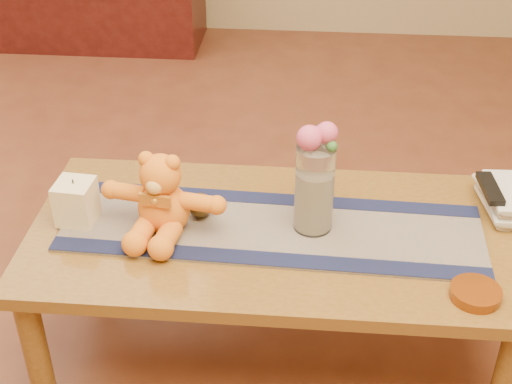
# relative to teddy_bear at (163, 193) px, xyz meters

# --- Properties ---
(floor) EXTENTS (5.50, 5.50, 0.00)m
(floor) POSITION_rel_teddy_bear_xyz_m (0.31, 0.02, -0.57)
(floor) COLOR #5D2D1A
(floor) RESTS_ON ground
(coffee_table_top) EXTENTS (1.40, 0.70, 0.04)m
(coffee_table_top) POSITION_rel_teddy_bear_xyz_m (0.31, 0.02, -0.14)
(coffee_table_top) COLOR brown
(coffee_table_top) RESTS_ON floor
(table_leg_fl) EXTENTS (0.07, 0.07, 0.41)m
(table_leg_fl) POSITION_rel_teddy_bear_xyz_m (-0.33, -0.27, -0.37)
(table_leg_fl) COLOR brown
(table_leg_fl) RESTS_ON floor
(table_leg_fr) EXTENTS (0.07, 0.07, 0.41)m
(table_leg_fr) POSITION_rel_teddy_bear_xyz_m (0.95, -0.27, -0.37)
(table_leg_fr) COLOR brown
(table_leg_fr) RESTS_ON floor
(table_leg_bl) EXTENTS (0.07, 0.07, 0.41)m
(table_leg_bl) POSITION_rel_teddy_bear_xyz_m (-0.33, 0.31, -0.37)
(table_leg_bl) COLOR brown
(table_leg_bl) RESTS_ON floor
(table_leg_br) EXTENTS (0.07, 0.07, 0.41)m
(table_leg_br) POSITION_rel_teddy_bear_xyz_m (0.95, 0.31, -0.37)
(table_leg_br) COLOR brown
(table_leg_br) RESTS_ON floor
(persian_runner) EXTENTS (1.21, 0.39, 0.01)m
(persian_runner) POSITION_rel_teddy_bear_xyz_m (0.30, 0.02, -0.12)
(persian_runner) COLOR #1D1741
(persian_runner) RESTS_ON coffee_table_top
(runner_border_near) EXTENTS (1.20, 0.10, 0.00)m
(runner_border_near) POSITION_rel_teddy_bear_xyz_m (0.30, -0.12, -0.11)
(runner_border_near) COLOR #131839
(runner_border_near) RESTS_ON persian_runner
(runner_border_far) EXTENTS (1.20, 0.10, 0.00)m
(runner_border_far) POSITION_rel_teddy_bear_xyz_m (0.31, 0.17, -0.11)
(runner_border_far) COLOR #131839
(runner_border_far) RESTS_ON persian_runner
(teddy_bear) EXTENTS (0.38, 0.33, 0.23)m
(teddy_bear) POSITION_rel_teddy_bear_xyz_m (0.00, 0.00, 0.00)
(teddy_bear) COLOR orange
(teddy_bear) RESTS_ON persian_runner
(pillar_candle) EXTENTS (0.11, 0.11, 0.13)m
(pillar_candle) POSITION_rel_teddy_bear_xyz_m (-0.26, 0.01, -0.05)
(pillar_candle) COLOR #FAE8B8
(pillar_candle) RESTS_ON persian_runner
(candle_wick) EXTENTS (0.00, 0.00, 0.01)m
(candle_wick) POSITION_rel_teddy_bear_xyz_m (-0.26, 0.01, 0.02)
(candle_wick) COLOR black
(candle_wick) RESTS_ON pillar_candle
(glass_vase) EXTENTS (0.11, 0.11, 0.26)m
(glass_vase) POSITION_rel_teddy_bear_xyz_m (0.42, 0.04, 0.02)
(glass_vase) COLOR silver
(glass_vase) RESTS_ON persian_runner
(potpourri_fill) EXTENTS (0.09, 0.09, 0.18)m
(potpourri_fill) POSITION_rel_teddy_bear_xyz_m (0.42, 0.04, -0.02)
(potpourri_fill) COLOR beige
(potpourri_fill) RESTS_ON glass_vase
(rose_left) EXTENTS (0.07, 0.07, 0.07)m
(rose_left) POSITION_rel_teddy_bear_xyz_m (0.40, 0.03, 0.18)
(rose_left) COLOR #CF4975
(rose_left) RESTS_ON glass_vase
(rose_right) EXTENTS (0.06, 0.06, 0.06)m
(rose_right) POSITION_rel_teddy_bear_xyz_m (0.45, 0.04, 0.19)
(rose_right) COLOR #CF4975
(rose_right) RESTS_ON glass_vase
(blue_flower_back) EXTENTS (0.04, 0.04, 0.04)m
(blue_flower_back) POSITION_rel_teddy_bear_xyz_m (0.43, 0.07, 0.17)
(blue_flower_back) COLOR #5252B1
(blue_flower_back) RESTS_ON glass_vase
(blue_flower_side) EXTENTS (0.04, 0.04, 0.04)m
(blue_flower_side) POSITION_rel_teddy_bear_xyz_m (0.39, 0.06, 0.17)
(blue_flower_side) COLOR #5252B1
(blue_flower_side) RESTS_ON glass_vase
(leaf_sprig) EXTENTS (0.03, 0.03, 0.03)m
(leaf_sprig) POSITION_rel_teddy_bear_xyz_m (0.46, 0.02, 0.16)
(leaf_sprig) COLOR #33662D
(leaf_sprig) RESTS_ON glass_vase
(bronze_ball) EXTENTS (0.09, 0.09, 0.07)m
(bronze_ball) POSITION_rel_teddy_bear_xyz_m (0.09, 0.06, -0.08)
(bronze_ball) COLOR #4D3B19
(bronze_ball) RESTS_ON persian_runner
(book_bottom) EXTENTS (0.19, 0.24, 0.02)m
(book_bottom) POSITION_rel_teddy_bear_xyz_m (0.93, 0.17, -0.11)
(book_bottom) COLOR beige
(book_bottom) RESTS_ON coffee_table_top
(book_lower) EXTENTS (0.16, 0.22, 0.02)m
(book_lower) POSITION_rel_teddy_bear_xyz_m (0.94, 0.17, -0.09)
(book_lower) COLOR beige
(book_lower) RESTS_ON book_bottom
(book_upper) EXTENTS (0.20, 0.25, 0.02)m
(book_upper) POSITION_rel_teddy_bear_xyz_m (0.92, 0.17, -0.07)
(book_upper) COLOR beige
(book_upper) RESTS_ON book_lower
(book_top) EXTENTS (0.17, 0.23, 0.02)m
(book_top) POSITION_rel_teddy_bear_xyz_m (0.93, 0.17, -0.06)
(book_top) COLOR beige
(book_top) RESTS_ON book_upper
(tv_remote) EXTENTS (0.06, 0.16, 0.02)m
(tv_remote) POSITION_rel_teddy_bear_xyz_m (0.93, 0.16, -0.04)
(tv_remote) COLOR black
(tv_remote) RESTS_ON book_top
(amber_dish) EXTENTS (0.16, 0.16, 0.03)m
(amber_dish) POSITION_rel_teddy_bear_xyz_m (0.84, -0.22, -0.11)
(amber_dish) COLOR #BF5914
(amber_dish) RESTS_ON coffee_table_top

